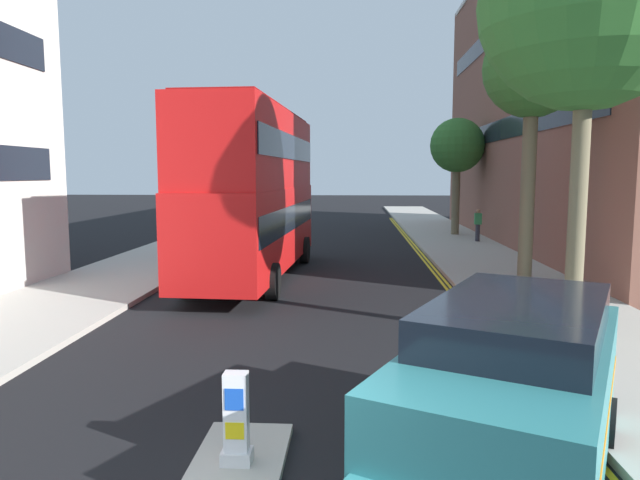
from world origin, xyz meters
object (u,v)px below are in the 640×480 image
(taxi_minivan, at_px, (512,397))
(pedestrian_far, at_px, (478,224))
(keep_left_bollard, at_px, (236,422))
(double_decker_bus_away, at_px, (254,188))

(taxi_minivan, xyz_separation_m, pedestrian_far, (4.47, 22.87, -0.08))
(taxi_minivan, bearing_deg, pedestrian_far, 78.94)
(keep_left_bollard, xyz_separation_m, pedestrian_far, (7.60, 22.67, 0.38))
(double_decker_bus_away, relative_size, pedestrian_far, 6.73)
(keep_left_bollard, bearing_deg, taxi_minivan, -3.63)
(keep_left_bollard, bearing_deg, pedestrian_far, 71.47)
(double_decker_bus_away, bearing_deg, taxi_minivan, -68.55)
(keep_left_bollard, bearing_deg, double_decker_bus_away, 98.72)
(double_decker_bus_away, distance_m, pedestrian_far, 13.93)
(keep_left_bollard, distance_m, taxi_minivan, 3.17)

